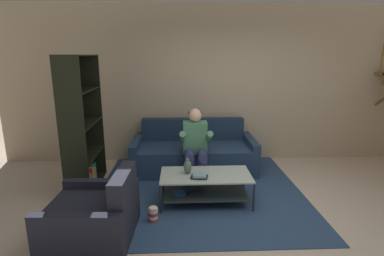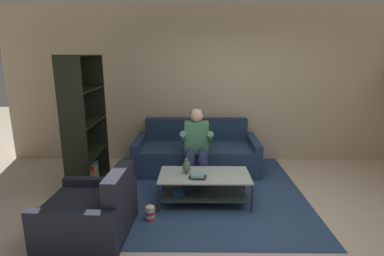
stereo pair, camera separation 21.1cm
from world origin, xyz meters
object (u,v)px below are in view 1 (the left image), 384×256
Objects in this scene: person_seated_center at (195,143)px; book_stack at (199,176)px; coffee_table at (205,183)px; popcorn_tub at (153,214)px; couch at (194,154)px; vase at (188,167)px; bookshelf at (80,138)px; armchair at (95,216)px.

book_stack is (0.01, -0.81, -0.21)m from person_seated_center.
coffee_table is 6.22× the size of popcorn_tub.
book_stack is at bearing -89.32° from person_seated_center.
popcorn_tub is (-0.59, -0.35, -0.34)m from book_stack.
couch is 1.25m from coffee_table.
couch is 1.80× the size of person_seated_center.
coffee_table is at bearing -9.20° from vase.
bookshelf reaches higher than coffee_table.
armchair reaches higher than vase.
armchair is (-1.05, -0.81, -0.25)m from vase.
person_seated_center is at bearing 4.67° from bookshelf.
person_seated_center is 0.79m from coffee_table.
vase reaches higher than popcorn_tub.
person_seated_center is 5.63× the size of vase.
coffee_table is 1.27× the size of armchair.
vase is 0.23m from book_stack.
coffee_table is 0.22m from book_stack.
couch is at bearing 22.01° from bookshelf.
bookshelf is (-1.74, -0.70, 0.51)m from couch.
bookshelf is at bearing -175.33° from person_seated_center.
popcorn_tub is (-0.58, -1.16, -0.55)m from person_seated_center.
coffee_table is (0.10, -0.68, -0.37)m from person_seated_center.
book_stack is at bearing 30.58° from popcorn_tub.
couch is 8.87× the size of book_stack.
vase is at bearing -102.23° from person_seated_center.
bookshelf is 10.11× the size of popcorn_tub.
couch reaches higher than coffee_table.
armchair is (-1.19, -1.46, -0.39)m from person_seated_center.
vase is 0.87× the size of book_stack.
book_stack is at bearing 28.42° from armchair.
armchair is (-1.19, -2.02, -0.03)m from couch.
bookshelf is at bearing 112.27° from armchair.
person_seated_center is at bearing -90.00° from couch.
popcorn_tub is at bearing -116.61° from person_seated_center.
bookshelf is at bearing -157.99° from couch.
popcorn_tub is (1.16, -1.02, -0.70)m from bookshelf.
vase is at bearing 170.80° from coffee_table.
book_stack is (0.15, -0.16, -0.07)m from vase.
couch is 1.73× the size of coffee_table.
armchair reaches higher than popcorn_tub.
bookshelf is (-1.74, 0.67, 0.36)m from book_stack.
vase is 0.79m from popcorn_tub.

